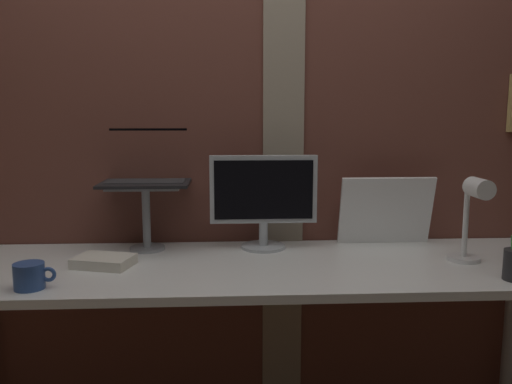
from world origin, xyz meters
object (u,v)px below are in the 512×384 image
Objects in this scene: monitor at (263,195)px; coffee_mug at (30,276)px; desk_lamp at (473,211)px; laptop at (147,168)px; whiteboard_panel at (386,211)px.

monitor reaches higher than coffee_mug.
desk_lamp is at bearing -20.36° from monitor.
laptop reaches higher than desk_lamp.
monitor is 0.52m from whiteboard_panel.
laptop is at bearing 164.12° from desk_lamp.
monitor is at bearing 30.92° from coffee_mug.
whiteboard_panel is at bearing 125.41° from desk_lamp.
monitor is 0.79m from desk_lamp.
laptop is at bearing 171.54° from monitor.
laptop is at bearing 178.09° from whiteboard_panel.
coffee_mug is at bearing -158.86° from whiteboard_panel.
monitor reaches higher than desk_lamp.
desk_lamp is (0.22, -0.31, 0.05)m from whiteboard_panel.
monitor is 1.11× the size of whiteboard_panel.
laptop is 2.67× the size of coffee_mug.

